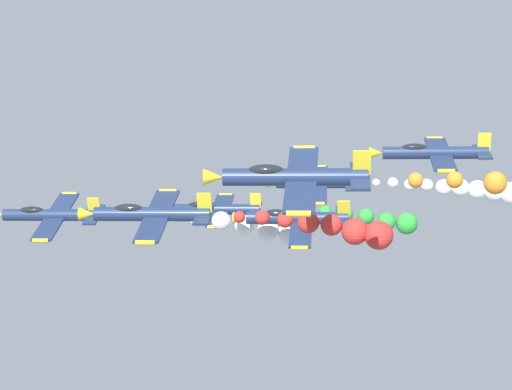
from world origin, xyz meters
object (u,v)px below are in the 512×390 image
airplane_right_inner (215,209)px  airplane_trailing (314,183)px  airplane_left_outer (295,218)px  airplane_right_outer (292,177)px  airplane_lead (50,215)px  airplane_high_slot (433,152)px  airplane_left_inner (150,214)px

airplane_right_inner → airplane_trailing: (10.73, -9.96, 2.73)m
airplane_left_outer → airplane_right_outer: (-22.91, -0.97, 3.32)m
airplane_lead → airplane_high_slot: bearing=-91.8°
airplane_right_inner → airplane_right_outer: airplane_right_outer is taller
airplane_right_inner → airplane_trailing: bearing=-42.9°
airplane_trailing → airplane_right_outer: bearing=179.9°
airplane_right_outer → airplane_left_outer: bearing=2.4°
airplane_high_slot → airplane_right_outer: bearing=153.9°
airplane_left_outer → airplane_high_slot: bearing=-92.1°
airplane_left_inner → airplane_high_slot: (10.87, -22.56, 5.06)m
airplane_lead → airplane_right_inner: size_ratio=1.00×
airplane_right_inner → airplane_high_slot: airplane_high_slot is taller
airplane_high_slot → airplane_trailing: bearing=25.1°
airplane_right_inner → airplane_high_slot: size_ratio=1.00×
airplane_left_outer → airplane_lead: bearing=88.3°
airplane_lead → airplane_right_outer: size_ratio=1.00×
airplane_lead → airplane_trailing: (22.33, -23.59, 3.01)m
airplane_trailing → airplane_high_slot: airplane_high_slot is taller
airplane_trailing → airplane_left_inner: bearing=161.3°
airplane_left_inner → airplane_right_inner: 23.63m
airplane_right_inner → airplane_high_slot: bearing=-121.3°
airplane_right_outer → airplane_high_slot: 25.16m
airplane_lead → airplane_left_outer: (-0.67, -22.56, -0.19)m
airplane_left_outer → airplane_right_outer: airplane_right_outer is taller
airplane_lead → airplane_high_slot: 35.01m
airplane_left_outer → airplane_high_slot: size_ratio=1.00×
airplane_right_inner → airplane_left_outer: 15.19m
airplane_left_inner → airplane_trailing: airplane_trailing is taller
airplane_left_inner → airplane_left_outer: (11.30, -10.56, -0.65)m
airplane_lead → airplane_left_inner: bearing=-134.9°
airplane_right_outer → airplane_high_slot: (22.48, -11.03, 2.39)m
airplane_left_inner → airplane_high_slot: bearing=-64.3°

